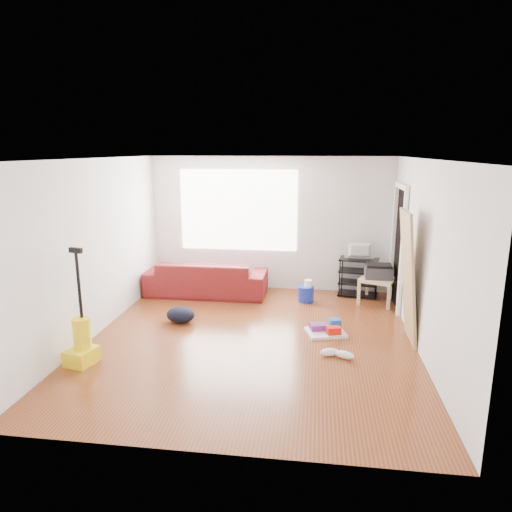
# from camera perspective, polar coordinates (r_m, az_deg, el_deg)

# --- Properties ---
(room) EXTENTS (4.51, 5.01, 2.51)m
(room) POSITION_cam_1_polar(r_m,az_deg,el_deg) (6.29, 0.24, 0.66)
(room) COLOR #582D14
(room) RESTS_ON ground
(sofa) EXTENTS (2.19, 0.86, 0.64)m
(sofa) POSITION_cam_1_polar(r_m,az_deg,el_deg) (8.54, -6.15, -4.74)
(sofa) COLOR #580F1C
(sofa) RESTS_ON ground
(tv_stand) EXTENTS (0.75, 0.52, 0.70)m
(tv_stand) POSITION_cam_1_polar(r_m,az_deg,el_deg) (8.50, 12.67, -2.57)
(tv_stand) COLOR black
(tv_stand) RESTS_ON ground
(tv) EXTENTS (0.52, 0.07, 0.30)m
(tv) POSITION_cam_1_polar(r_m,az_deg,el_deg) (8.39, 12.84, 0.66)
(tv) COLOR black
(tv) RESTS_ON tv_stand
(side_table) EXTENTS (0.72, 0.72, 0.46)m
(side_table) POSITION_cam_1_polar(r_m,az_deg,el_deg) (8.17, 15.00, -3.15)
(side_table) COLOR beige
(side_table) RESTS_ON ground
(printer) EXTENTS (0.47, 0.37, 0.24)m
(printer) POSITION_cam_1_polar(r_m,az_deg,el_deg) (8.12, 15.08, -1.86)
(printer) COLOR #303037
(printer) RESTS_ON side_table
(bucket) EXTENTS (0.29, 0.29, 0.28)m
(bucket) POSITION_cam_1_polar(r_m,az_deg,el_deg) (8.14, 6.22, -5.65)
(bucket) COLOR #172AA6
(bucket) RESTS_ON ground
(toilet_paper) EXTENTS (0.13, 0.13, 0.12)m
(toilet_paper) POSITION_cam_1_polar(r_m,az_deg,el_deg) (8.07, 6.53, -4.34)
(toilet_paper) COLOR white
(toilet_paper) RESTS_ON bucket
(cleaning_tray) EXTENTS (0.64, 0.57, 0.19)m
(cleaning_tray) POSITION_cam_1_polar(r_m,az_deg,el_deg) (6.80, 8.84, -9.10)
(cleaning_tray) COLOR silver
(cleaning_tray) RESTS_ON ground
(backpack) EXTENTS (0.49, 0.41, 0.24)m
(backpack) POSITION_cam_1_polar(r_m,az_deg,el_deg) (7.25, -9.38, -8.16)
(backpack) COLOR black
(backpack) RESTS_ON ground
(sneakers) EXTENTS (0.46, 0.23, 0.10)m
(sneakers) POSITION_cam_1_polar(r_m,az_deg,el_deg) (6.10, 10.11, -11.91)
(sneakers) COLOR white
(sneakers) RESTS_ON ground
(vacuum) EXTENTS (0.38, 0.41, 1.47)m
(vacuum) POSITION_cam_1_polar(r_m,az_deg,el_deg) (6.18, -20.97, -10.05)
(vacuum) COLOR yellow
(vacuum) RESTS_ON ground
(door_panel) EXTENTS (0.23, 0.73, 1.83)m
(door_panel) POSITION_cam_1_polar(r_m,az_deg,el_deg) (6.87, 17.93, -9.88)
(door_panel) COLOR #A18754
(door_panel) RESTS_ON ground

